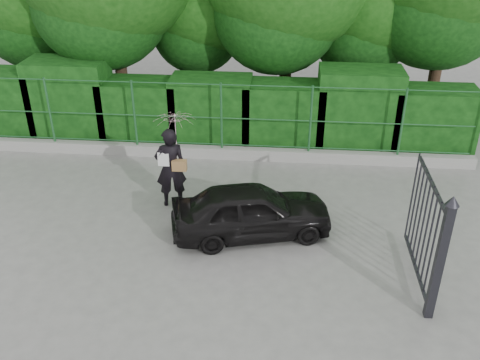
{
  "coord_description": "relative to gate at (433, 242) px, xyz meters",
  "views": [
    {
      "loc": [
        2.03,
        -8.32,
        6.4
      ],
      "look_at": [
        1.17,
        1.3,
        1.1
      ],
      "focal_mm": 40.0,
      "sensor_mm": 36.0,
      "label": 1
    }
  ],
  "objects": [
    {
      "name": "gate",
      "position": [
        0.0,
        0.0,
        0.0
      ],
      "size": [
        0.22,
        2.33,
        2.36
      ],
      "color": "#25252B",
      "rests_on": "ground"
    },
    {
      "name": "hedge",
      "position": [
        -4.67,
        6.22,
        -0.2
      ],
      "size": [
        14.2,
        1.2,
        2.28
      ],
      "color": "black",
      "rests_on": "ground"
    },
    {
      "name": "car",
      "position": [
        -3.16,
        1.72,
        -0.63
      ],
      "size": [
        3.52,
        2.1,
        1.12
      ],
      "primitive_type": "imported",
      "rotation": [
        0.0,
        0.0,
        1.82
      ],
      "color": "black",
      "rests_on": "ground"
    },
    {
      "name": "ground",
      "position": [
        -4.6,
        0.72,
        -1.19
      ],
      "size": [
        80.0,
        80.0,
        0.0
      ],
      "primitive_type": "plane",
      "color": "gray"
    },
    {
      "name": "woman",
      "position": [
        -4.96,
        2.79,
        0.22
      ],
      "size": [
        0.99,
        0.93,
        2.21
      ],
      "color": "black",
      "rests_on": "ground"
    },
    {
      "name": "kerb",
      "position": [
        -4.6,
        5.22,
        -1.04
      ],
      "size": [
        14.0,
        0.25,
        0.3
      ],
      "primitive_type": "cube",
      "color": "#9E9E99",
      "rests_on": "ground"
    },
    {
      "name": "fence",
      "position": [
        -4.38,
        5.22,
        0.01
      ],
      "size": [
        14.13,
        0.06,
        1.8
      ],
      "color": "#20572B",
      "rests_on": "kerb"
    }
  ]
}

